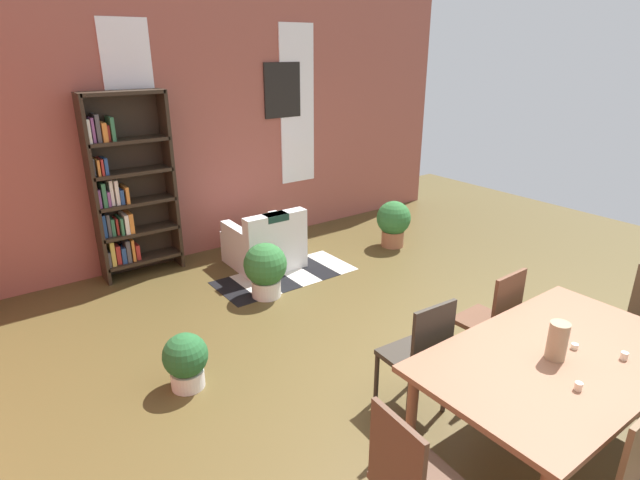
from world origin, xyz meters
TOP-DOWN VIEW (x-y plane):
  - ground_plane at (0.00, 0.00)m, footprint 10.87×10.87m
  - back_wall_brick at (0.00, 4.24)m, footprint 7.45×0.12m
  - window_pane_0 at (-1.13, 4.17)m, footprint 0.55×0.02m
  - window_pane_1 at (1.13, 4.17)m, footprint 0.55×0.02m
  - dining_table at (-0.07, -0.55)m, footprint 1.88×1.09m
  - vase_on_table at (-0.13, -0.55)m, footprint 0.12×0.12m
  - tealight_candle_0 at (0.21, -0.81)m, footprint 0.04×0.04m
  - tealight_candle_1 at (0.08, -0.57)m, footprint 0.04×0.04m
  - tealight_candle_2 at (-0.32, -0.80)m, footprint 0.04×0.04m
  - dining_chair_far_right at (0.36, 0.22)m, footprint 0.41×0.41m
  - dining_chair_far_left at (-0.49, 0.22)m, footprint 0.42×0.42m
  - bookshelf_tall at (-1.37, 4.00)m, footprint 0.93×0.30m
  - armchair_white at (0.02, 3.28)m, footprint 0.82×0.82m
  - potted_plant_by_shelf at (-0.42, 2.54)m, footprint 0.47×0.47m
  - potted_plant_corner at (1.77, 2.82)m, footprint 0.47×0.47m
  - potted_plant_window at (-1.75, 1.53)m, footprint 0.36×0.36m
  - striped_rug at (0.03, 2.86)m, footprint 1.68×0.75m
  - framed_picture at (0.89, 4.17)m, footprint 0.56×0.03m

SIDE VIEW (x-z plane):
  - ground_plane at x=0.00m, z-range 0.00..0.00m
  - striped_rug at x=0.03m, z-range 0.00..0.01m
  - potted_plant_window at x=-1.75m, z-range 0.02..0.49m
  - armchair_white at x=0.02m, z-range -0.10..0.65m
  - potted_plant_by_shelf at x=-0.42m, z-range 0.03..0.64m
  - potted_plant_corner at x=1.77m, z-range 0.04..0.67m
  - dining_chair_far_right at x=0.36m, z-range 0.04..0.99m
  - dining_chair_far_left at x=-0.49m, z-range 0.04..0.99m
  - dining_table at x=-0.07m, z-range 0.30..1.05m
  - tealight_candle_1 at x=0.08m, z-range 0.75..0.78m
  - tealight_candle_2 at x=-0.32m, z-range 0.75..0.80m
  - tealight_candle_0 at x=0.21m, z-range 0.75..0.80m
  - vase_on_table at x=-0.13m, z-range 0.75..1.00m
  - bookshelf_tall at x=-1.37m, z-range -0.03..2.11m
  - back_wall_brick at x=0.00m, z-range 0.00..3.30m
  - window_pane_0 at x=-1.13m, z-range 0.74..2.89m
  - window_pane_1 at x=1.13m, z-range 0.74..2.89m
  - framed_picture at x=0.89m, z-range 1.67..2.39m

